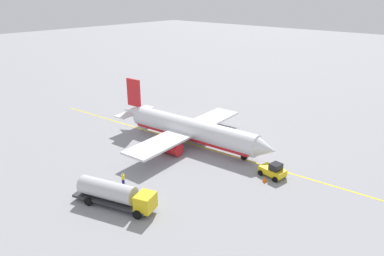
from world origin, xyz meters
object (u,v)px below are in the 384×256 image
at_px(fuel_tanker, 114,193).
at_px(refueling_worker, 123,179).
at_px(safety_cone_nose, 265,179).
at_px(safety_cone_wingtip, 255,151).
at_px(pushback_tug, 273,170).
at_px(airplane, 190,129).

relative_size(fuel_tanker, refueling_worker, 6.54).
height_order(safety_cone_nose, safety_cone_wingtip, safety_cone_nose).
bearing_deg(safety_cone_wingtip, pushback_tug, -39.48).
height_order(fuel_tanker, pushback_tug, fuel_tanker).
height_order(airplane, fuel_tanker, airplane).
distance_m(pushback_tug, safety_cone_wingtip, 8.24).
bearing_deg(fuel_tanker, pushback_tug, 61.06).
distance_m(pushback_tug, refueling_worker, 21.07).
xyz_separation_m(airplane, safety_cone_wingtip, (10.50, 4.24, -2.26)).
xyz_separation_m(fuel_tanker, pushback_tug, (10.79, 19.51, -0.72)).
height_order(airplane, refueling_worker, airplane).
xyz_separation_m(fuel_tanker, safety_cone_wingtip, (4.45, 24.73, -1.37)).
bearing_deg(safety_cone_wingtip, refueling_worker, -110.69).
height_order(pushback_tug, safety_cone_nose, pushback_tug).
height_order(airplane, pushback_tug, airplane).
bearing_deg(pushback_tug, refueling_worker, -132.34).
relative_size(airplane, safety_cone_nose, 43.34).
height_order(refueling_worker, safety_cone_nose, refueling_worker).
bearing_deg(pushback_tug, safety_cone_nose, -92.15).
relative_size(refueling_worker, safety_cone_wingtip, 2.39).
relative_size(airplane, safety_cone_wingtip, 45.07).
distance_m(safety_cone_nose, safety_cone_wingtip, 9.61).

